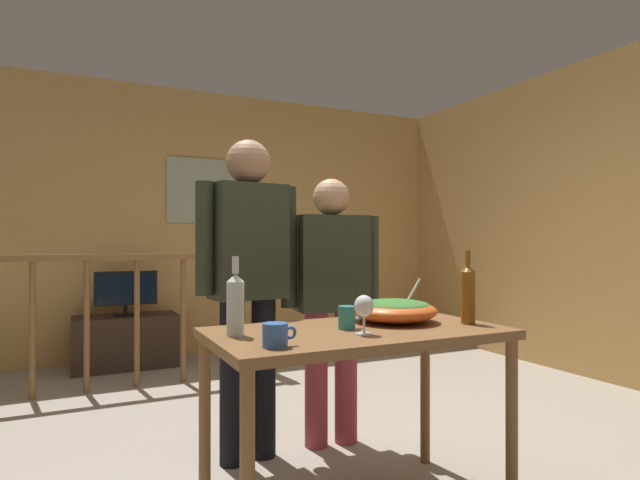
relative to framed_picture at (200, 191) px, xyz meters
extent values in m
plane|color=#9E9384|center=(0.00, -2.91, -1.67)|extent=(7.72, 7.72, 0.00)
cube|color=tan|center=(0.00, 0.06, -0.32)|extent=(5.58, 0.10, 2.71)
cube|color=tan|center=(2.79, -2.02, -0.32)|extent=(0.10, 4.46, 2.71)
cube|color=#9BA88A|center=(0.00, 0.00, 0.00)|extent=(0.68, 0.03, 0.67)
cylinder|color=brown|center=(-1.45, -1.00, -1.17)|extent=(0.04, 0.04, 1.00)
cylinder|color=brown|center=(-1.09, -1.00, -1.17)|extent=(0.04, 0.04, 1.00)
cylinder|color=brown|center=(-0.73, -1.00, -1.17)|extent=(0.04, 0.04, 1.00)
cylinder|color=brown|center=(-0.36, -1.00, -1.17)|extent=(0.04, 0.04, 1.00)
cylinder|color=brown|center=(0.00, -1.00, -1.17)|extent=(0.04, 0.04, 1.00)
cylinder|color=brown|center=(0.36, -1.00, -1.17)|extent=(0.04, 0.04, 1.00)
cube|color=brown|center=(-1.09, -1.00, -0.65)|extent=(2.98, 0.07, 0.05)
cube|color=brown|center=(0.36, -1.00, -1.12)|extent=(0.10, 0.10, 1.10)
cube|color=#38281E|center=(-0.75, -0.29, -1.44)|extent=(0.90, 0.40, 0.48)
cube|color=black|center=(-0.75, -0.29, -1.19)|extent=(0.20, 0.12, 0.02)
cylinder|color=black|center=(-0.75, -0.29, -1.14)|extent=(0.03, 0.03, 0.08)
cube|color=black|center=(-0.75, -0.32, -0.95)|extent=(0.54, 0.06, 0.31)
cube|color=black|center=(-0.75, -0.35, -0.95)|extent=(0.50, 0.01, 0.28)
cube|color=brown|center=(-0.11, -3.41, -0.91)|extent=(1.23, 0.67, 0.04)
cylinder|color=brown|center=(0.47, -3.70, -1.30)|extent=(0.05, 0.05, 0.74)
cylinder|color=brown|center=(-0.69, -3.11, -1.30)|extent=(0.05, 0.05, 0.74)
cylinder|color=brown|center=(0.47, -3.11, -1.30)|extent=(0.05, 0.05, 0.74)
ellipsoid|color=#DB5B23|center=(0.13, -3.33, -0.84)|extent=(0.39, 0.39, 0.10)
ellipsoid|color=#38702D|center=(0.13, -3.33, -0.81)|extent=(0.32, 0.32, 0.05)
cylinder|color=silver|center=(0.21, -3.33, -0.79)|extent=(0.14, 0.01, 0.20)
cylinder|color=silver|center=(-0.16, -3.54, -0.89)|extent=(0.07, 0.07, 0.01)
cylinder|color=silver|center=(-0.16, -3.54, -0.85)|extent=(0.01, 0.01, 0.07)
ellipsoid|color=silver|center=(-0.16, -3.54, -0.78)|extent=(0.08, 0.08, 0.09)
cylinder|color=silver|center=(-0.62, -3.34, -0.79)|extent=(0.07, 0.07, 0.21)
cone|color=silver|center=(-0.62, -3.34, -0.66)|extent=(0.07, 0.07, 0.03)
cylinder|color=silver|center=(-0.62, -3.34, -0.62)|extent=(0.03, 0.03, 0.07)
cylinder|color=brown|center=(0.40, -3.51, -0.78)|extent=(0.06, 0.06, 0.23)
cone|color=brown|center=(0.40, -3.51, -0.64)|extent=(0.06, 0.06, 0.03)
cylinder|color=brown|center=(0.40, -3.51, -0.60)|extent=(0.02, 0.02, 0.07)
cylinder|color=teal|center=(-0.15, -3.40, -0.84)|extent=(0.07, 0.07, 0.10)
torus|color=teal|center=(-0.10, -3.40, -0.84)|extent=(0.05, 0.01, 0.05)
cylinder|color=#3866B2|center=(-0.56, -3.61, -0.85)|extent=(0.09, 0.09, 0.08)
torus|color=#3866B2|center=(-0.50, -3.61, -0.85)|extent=(0.05, 0.01, 0.05)
cylinder|color=black|center=(-0.27, -2.67, -1.25)|extent=(0.13, 0.13, 0.85)
cylinder|color=black|center=(-0.44, -2.70, -1.25)|extent=(0.13, 0.13, 0.85)
cube|color=#2D3323|center=(-0.35, -2.68, -0.52)|extent=(0.40, 0.26, 0.60)
cylinder|color=#2D3323|center=(-0.12, -2.66, -0.51)|extent=(0.09, 0.09, 0.57)
cylinder|color=#2D3323|center=(-0.59, -2.71, -0.51)|extent=(0.09, 0.09, 0.57)
sphere|color=#A37556|center=(-0.35, -2.68, -0.10)|extent=(0.23, 0.23, 0.23)
cylinder|color=#9E3842|center=(0.23, -2.70, -1.29)|extent=(0.13, 0.13, 0.76)
cylinder|color=#9E3842|center=(0.05, -2.67, -1.29)|extent=(0.13, 0.13, 0.76)
cube|color=#2D3323|center=(0.14, -2.68, -0.64)|extent=(0.42, 0.27, 0.54)
cylinder|color=#2D3323|center=(0.39, -2.71, -0.63)|extent=(0.09, 0.09, 0.51)
cylinder|color=#2D3323|center=(-0.11, -2.66, -0.63)|extent=(0.09, 0.09, 0.51)
sphere|color=tan|center=(0.14, -2.68, -0.27)|extent=(0.21, 0.21, 0.21)
camera|label=1|loc=(-1.20, -5.29, -0.52)|focal=28.88mm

